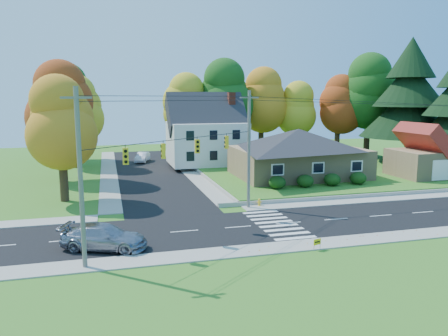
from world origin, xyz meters
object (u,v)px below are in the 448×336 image
at_px(ranch_house, 298,152).
at_px(silver_sedan, 104,237).
at_px(white_car, 142,157).
at_px(fire_hydrant, 259,203).

height_order(ranch_house, silver_sedan, ranch_house).
bearing_deg(white_car, fire_hydrant, -58.79).
relative_size(silver_sedan, fire_hydrant, 7.74).
relative_size(ranch_house, fire_hydrant, 20.99).
height_order(silver_sedan, fire_hydrant, silver_sedan).
bearing_deg(white_car, silver_sedan, -81.56).
distance_m(ranch_house, white_car, 25.03).
bearing_deg(silver_sedan, fire_hydrant, -36.52).
xyz_separation_m(silver_sedan, white_car, (5.34, 37.35, -0.07)).
distance_m(silver_sedan, fire_hydrant, 15.22).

